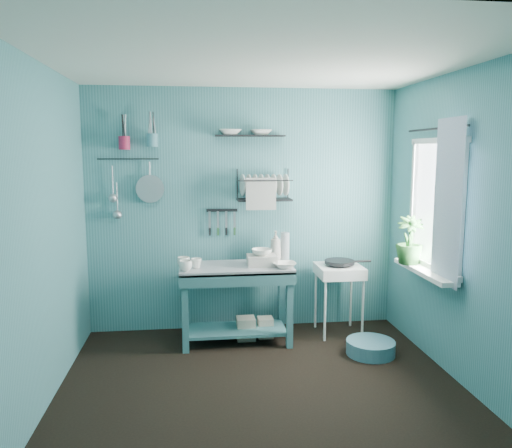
{
  "coord_description": "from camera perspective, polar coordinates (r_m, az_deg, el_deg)",
  "views": [
    {
      "loc": [
        -0.5,
        -3.64,
        1.85
      ],
      "look_at": [
        0.05,
        0.85,
        1.2
      ],
      "focal_mm": 35.0,
      "sensor_mm": 36.0,
      "label": 1
    }
  ],
  "objects": [
    {
      "name": "storage_tin_large",
      "position": [
        5.08,
        -1.16,
        -11.83
      ],
      "size": [
        0.18,
        0.18,
        0.22
      ],
      "primitive_type": "cube",
      "color": "tan",
      "rests_on": "floor"
    },
    {
      "name": "upper_shelf",
      "position": [
        5.07,
        -0.7,
        10.04
      ],
      "size": [
        0.71,
        0.21,
        0.01
      ],
      "primitive_type": "cube",
      "rotation": [
        0.0,
        0.0,
        -0.04
      ],
      "color": "black",
      "rests_on": "wall_back"
    },
    {
      "name": "wall_front",
      "position": [
        2.27,
        6.03,
        -7.18
      ],
      "size": [
        3.2,
        0.0,
        3.2
      ],
      "primitive_type": "plane",
      "rotation": [
        -1.57,
        0.0,
        0.0
      ],
      "color": "teal",
      "rests_on": "ground"
    },
    {
      "name": "floor_basin",
      "position": [
        4.86,
        12.97,
        -13.59
      ],
      "size": [
        0.45,
        0.45,
        0.13
      ],
      "primitive_type": "cylinder",
      "color": "teal",
      "rests_on": "floor"
    },
    {
      "name": "ceiling",
      "position": [
        3.73,
        0.87,
        18.22
      ],
      "size": [
        3.2,
        3.2,
        0.0
      ],
      "primitive_type": "plane",
      "rotation": [
        3.14,
        0.0,
        0.0
      ],
      "color": "silver",
      "rests_on": "ground"
    },
    {
      "name": "tub_bowl",
      "position": [
        4.82,
        0.67,
        -3.23
      ],
      "size": [
        0.2,
        0.19,
        0.06
      ],
      "primitive_type": "imported",
      "color": "white",
      "rests_on": "wash_tub"
    },
    {
      "name": "water_bottle",
      "position": [
        5.09,
        3.32,
        -2.52
      ],
      "size": [
        0.09,
        0.09,
        0.28
      ],
      "primitive_type": "cylinder",
      "color": "#A5B1B8",
      "rests_on": "work_counter"
    },
    {
      "name": "window_glass",
      "position": [
        4.61,
        19.96,
        2.09
      ],
      "size": [
        0.0,
        1.1,
        1.1
      ],
      "primitive_type": "plane",
      "rotation": [
        1.57,
        0.0,
        1.57
      ],
      "color": "white",
      "rests_on": "wall_right"
    },
    {
      "name": "potted_plant",
      "position": [
        4.8,
        17.14,
        -1.78
      ],
      "size": [
        0.28,
        0.28,
        0.44
      ],
      "primitive_type": "imported",
      "rotation": [
        0.0,
        0.0,
        -0.15
      ],
      "color": "#245B24",
      "rests_on": "windowsill"
    },
    {
      "name": "shelf_bowl_left",
      "position": [
        5.05,
        -2.96,
        10.43
      ],
      "size": [
        0.24,
        0.24,
        0.06
      ],
      "primitive_type": "imported",
      "rotation": [
        0.0,
        0.0,
        -0.05
      ],
      "color": "white",
      "rests_on": "upper_shelf"
    },
    {
      "name": "utensil_cup_teal",
      "position": [
        5.07,
        -11.77,
        9.35
      ],
      "size": [
        0.11,
        0.11,
        0.13
      ],
      "primitive_type": "cylinder",
      "color": "teal",
      "rests_on": "wall_back"
    },
    {
      "name": "dish_rack",
      "position": [
        5.06,
        0.94,
        4.49
      ],
      "size": [
        0.55,
        0.24,
        0.32
      ],
      "primitive_type": "cube",
      "rotation": [
        0.0,
        0.0,
        0.0
      ],
      "color": "black",
      "rests_on": "wall_back"
    },
    {
      "name": "storage_tin_small",
      "position": [
        5.14,
        1.07,
        -11.73
      ],
      "size": [
        0.15,
        0.15,
        0.2
      ],
      "primitive_type": "cube",
      "color": "tan",
      "rests_on": "floor"
    },
    {
      "name": "mug_mid",
      "position": [
        4.76,
        -6.83,
        -4.48
      ],
      "size": [
        0.14,
        0.14,
        0.09
      ],
      "primitive_type": "imported",
      "rotation": [
        0.0,
        0.0,
        0.52
      ],
      "color": "white",
      "rests_on": "work_counter"
    },
    {
      "name": "wash_tub",
      "position": [
        4.84,
        0.67,
        -4.16
      ],
      "size": [
        0.28,
        0.22,
        0.1
      ],
      "primitive_type": "cube",
      "color": "beige",
      "rests_on": "work_counter"
    },
    {
      "name": "curtain_rod",
      "position": [
        4.57,
        19.85,
        10.21
      ],
      "size": [
        0.02,
        1.05,
        0.02
      ],
      "primitive_type": "cylinder",
      "rotation": [
        1.57,
        0.0,
        0.0
      ],
      "color": "black",
      "rests_on": "wall_right"
    },
    {
      "name": "colander",
      "position": [
        5.12,
        -12.01,
        3.96
      ],
      "size": [
        0.28,
        0.03,
        0.28
      ],
      "primitive_type": "cylinder",
      "rotation": [
        1.54,
        0.0,
        0.0
      ],
      "color": "#AFB1B7",
      "rests_on": "wall_back"
    },
    {
      "name": "soap_bottle",
      "position": [
        5.05,
        2.25,
        -2.48
      ],
      "size": [
        0.11,
        0.12,
        0.3
      ],
      "primitive_type": "imported",
      "color": "beige",
      "rests_on": "work_counter"
    },
    {
      "name": "knife_strip",
      "position": [
        5.15,
        -3.91,
        1.58
      ],
      "size": [
        0.32,
        0.04,
        0.03
      ],
      "primitive_type": "cube",
      "rotation": [
        0.0,
        0.0,
        -0.05
      ],
      "color": "black",
      "rests_on": "wall_back"
    },
    {
      "name": "frying_pan",
      "position": [
        5.14,
        9.52,
        -4.29
      ],
      "size": [
        0.3,
        0.3,
        0.03
      ],
      "primitive_type": "cylinder",
      "color": "black",
      "rests_on": "hotplate_stand"
    },
    {
      "name": "utensil_cup_magenta",
      "position": [
        5.1,
        -14.82,
        8.95
      ],
      "size": [
        0.11,
        0.11,
        0.13
      ],
      "primitive_type": "cylinder",
      "color": "#A91F43",
      "rests_on": "wall_back"
    },
    {
      "name": "counter_bowl",
      "position": [
        4.75,
        3.28,
        -4.71
      ],
      "size": [
        0.22,
        0.22,
        0.05
      ],
      "primitive_type": "imported",
      "color": "white",
      "rests_on": "work_counter"
    },
    {
      "name": "curtain",
      "position": [
        4.31,
        21.01,
        2.31
      ],
      "size": [
        0.0,
        1.35,
        1.35
      ],
      "primitive_type": "plane",
      "rotation": [
        1.57,
        0.0,
        1.57
      ],
      "color": "silver",
      "rests_on": "wall_right"
    },
    {
      "name": "work_counter",
      "position": [
        4.94,
        -2.28,
        -9.1
      ],
      "size": [
        1.12,
        0.62,
        0.77
      ],
      "primitive_type": "cube",
      "rotation": [
        0.0,
        0.0,
        -0.07
      ],
      "color": "#356C71",
      "rests_on": "floor"
    },
    {
      "name": "wall_right",
      "position": [
        4.24,
        22.78,
        -0.59
      ],
      "size": [
        0.0,
        3.0,
        3.0
      ],
      "primitive_type": "plane",
      "rotation": [
        1.57,
        0.0,
        -1.57
      ],
      "color": "teal",
      "rests_on": "ground"
    },
    {
      "name": "floor",
      "position": [
        4.11,
        0.79,
        -18.57
      ],
      "size": [
        3.2,
        3.2,
        0.0
      ],
      "primitive_type": "plane",
      "color": "black",
      "rests_on": "ground"
    },
    {
      "name": "ladle_inner",
      "position": [
        5.17,
        -15.6,
        2.92
      ],
      "size": [
        0.01,
        0.01,
        0.3
      ],
      "primitive_type": "cylinder",
      "color": "#AFB1B7",
      "rests_on": "wall_back"
    },
    {
      "name": "hook_rail",
      "position": [
        5.15,
        -14.41,
        7.21
      ],
      "size": [
        0.6,
        0.01,
        0.01
      ],
      "primitive_type": "cylinder",
      "rotation": [
        0.0,
        1.57,
        0.0
      ],
      "color": "black",
      "rests_on": "wall_back"
    },
    {
      "name": "windowsill",
      "position": [
        4.67,
        18.67,
        -5.13
      ],
      "size": [
        0.16,
        0.95,
        0.04
      ],
      "primitive_type": "cube",
      "color": "white",
      "rests_on": "wall_right"
    },
    {
      "name": "wall_back",
      "position": [
        5.2,
        -1.42,
        1.55
      ],
      "size": [
        3.2,
        0.0,
        3.2
      ],
      "primitive_type": "plane",
      "rotation": [
        1.57,
        0.0,
        0.0
      ],
      "color": "teal",
      "rests_on": "ground"
    },
    {
      "name": "wall_left",
      "position": [
        3.85,
        -23.52,
        -1.48
      ],
      "size": [
        0.0,
        3.0,
        3.0
      ],
      "primitive_type": "plane",
      "rotation": [
        1.57,
        0.0,
        1.57
      ],
      "color": "teal",
      "rests_on": "ground"
    },
    {
      "name": "mug_right",
      "position": [
        4.82,
        -8.27,
        -4.32
      ],
      "size": [
        0.17,
        0.17,
        0.1
      ],
      "primitive_type": "imported",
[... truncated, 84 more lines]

